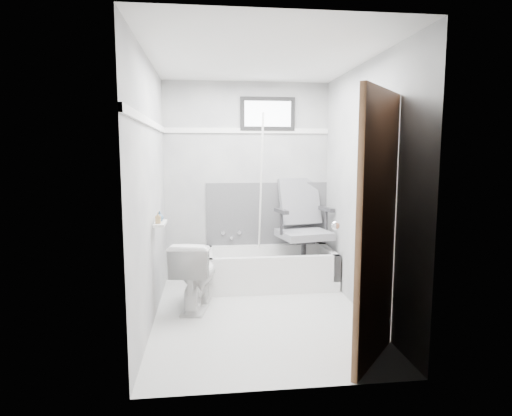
{
  "coord_description": "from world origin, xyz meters",
  "views": [
    {
      "loc": [
        -0.5,
        -3.91,
        1.55
      ],
      "look_at": [
        0.0,
        0.35,
        1.0
      ],
      "focal_mm": 30.0,
      "sensor_mm": 36.0,
      "label": 1
    }
  ],
  "objects": [
    {
      "name": "wall_left",
      "position": [
        -1.0,
        0.0,
        1.2
      ],
      "size": [
        0.02,
        2.6,
        2.4
      ],
      "primitive_type": "cube",
      "color": "gray",
      "rests_on": "floor"
    },
    {
      "name": "window",
      "position": [
        0.25,
        1.29,
        2.02
      ],
      "size": [
        0.66,
        0.04,
        0.4
      ],
      "primitive_type": null,
      "color": "black",
      "rests_on": "wall_back"
    },
    {
      "name": "toilet",
      "position": [
        -0.62,
        0.29,
        0.34
      ],
      "size": [
        0.52,
        0.76,
        0.69
      ],
      "primitive_type": "imported",
      "rotation": [
        0.0,
        0.0,
        2.95
      ],
      "color": "white",
      "rests_on": "floor"
    },
    {
      "name": "wall_back",
      "position": [
        0.0,
        1.3,
        1.2
      ],
      "size": [
        2.0,
        0.02,
        2.4
      ],
      "primitive_type": "cube",
      "color": "gray",
      "rests_on": "floor"
    },
    {
      "name": "trim_back",
      "position": [
        0.0,
        1.29,
        1.82
      ],
      "size": [
        2.0,
        0.02,
        0.06
      ],
      "primitive_type": "cube",
      "color": "white",
      "rests_on": "wall_back"
    },
    {
      "name": "ceiling",
      "position": [
        0.0,
        0.0,
        2.4
      ],
      "size": [
        2.6,
        2.6,
        0.0
      ],
      "primitive_type": "plane",
      "rotation": [
        3.14,
        0.0,
        0.0
      ],
      "color": "silver",
      "rests_on": "floor"
    },
    {
      "name": "office_chair",
      "position": [
        0.64,
        0.95,
        0.69
      ],
      "size": [
        0.77,
        0.77,
        1.14
      ],
      "primitive_type": null,
      "rotation": [
        0.0,
        0.0,
        0.21
      ],
      "color": "slate",
      "rests_on": "bathtub"
    },
    {
      "name": "bathtub",
      "position": [
        0.23,
        0.93,
        0.21
      ],
      "size": [
        1.5,
        0.7,
        0.42
      ],
      "primitive_type": null,
      "color": "white",
      "rests_on": "floor"
    },
    {
      "name": "faucet",
      "position": [
        -0.2,
        1.27,
        0.55
      ],
      "size": [
        0.26,
        0.1,
        0.16
      ],
      "primitive_type": null,
      "color": "silver",
      "rests_on": "wall_back"
    },
    {
      "name": "backerboard",
      "position": [
        0.25,
        1.29,
        0.8
      ],
      "size": [
        1.5,
        0.02,
        0.78
      ],
      "primitive_type": "cube",
      "color": "#4C4C4F",
      "rests_on": "wall_back"
    },
    {
      "name": "soap_bottle_b",
      "position": [
        -0.94,
        0.16,
        0.96
      ],
      "size": [
        0.1,
        0.1,
        0.1
      ],
      "primitive_type": "imported",
      "rotation": [
        0.0,
        0.0,
        0.63
      ],
      "color": "#466581",
      "rests_on": "shelf"
    },
    {
      "name": "trim_left",
      "position": [
        -0.99,
        0.0,
        1.82
      ],
      "size": [
        0.02,
        2.6,
        0.06
      ],
      "primitive_type": "cube",
      "color": "white",
      "rests_on": "wall_left"
    },
    {
      "name": "wall_front",
      "position": [
        0.0,
        -1.3,
        1.2
      ],
      "size": [
        2.0,
        0.02,
        2.4
      ],
      "primitive_type": "cube",
      "color": "gray",
      "rests_on": "floor"
    },
    {
      "name": "pole",
      "position": [
        0.14,
        1.06,
        1.05
      ],
      "size": [
        0.02,
        0.46,
        1.91
      ],
      "primitive_type": "cylinder",
      "rotation": [
        0.23,
        0.0,
        0.0
      ],
      "color": "white",
      "rests_on": "bathtub"
    },
    {
      "name": "soap_bottle_a",
      "position": [
        -0.94,
        0.02,
        0.97
      ],
      "size": [
        0.05,
        0.05,
        0.1
      ],
      "primitive_type": "imported",
      "rotation": [
        0.0,
        0.0,
        -0.02
      ],
      "color": "#A78653",
      "rests_on": "shelf"
    },
    {
      "name": "door",
      "position": [
        0.98,
        -1.28,
        1.0
      ],
      "size": [
        0.78,
        0.78,
        2.0
      ],
      "primitive_type": null,
      "color": "brown",
      "rests_on": "floor"
    },
    {
      "name": "floor",
      "position": [
        0.0,
        0.0,
        0.0
      ],
      "size": [
        2.6,
        2.6,
        0.0
      ],
      "primitive_type": "plane",
      "color": "white",
      "rests_on": "ground"
    },
    {
      "name": "shelf",
      "position": [
        -0.93,
        0.1,
        0.9
      ],
      "size": [
        0.1,
        0.32,
        0.02
      ],
      "primitive_type": "cube",
      "color": "silver",
      "rests_on": "wall_left"
    },
    {
      "name": "wall_right",
      "position": [
        1.0,
        0.0,
        1.2
      ],
      "size": [
        0.02,
        2.6,
        2.4
      ],
      "primitive_type": "cube",
      "color": "gray",
      "rests_on": "floor"
    }
  ]
}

